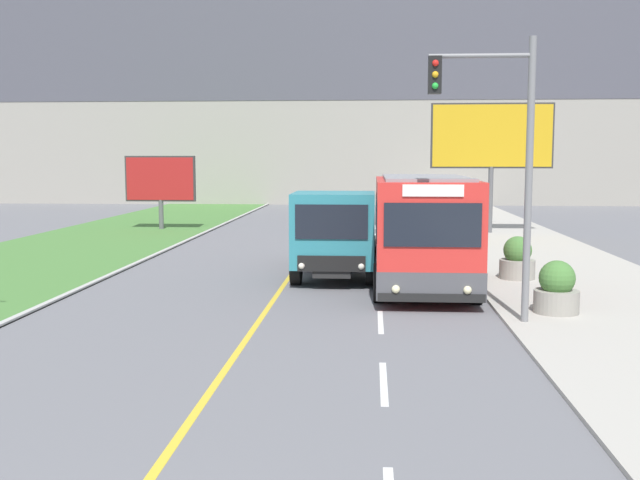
{
  "coord_description": "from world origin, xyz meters",
  "views": [
    {
      "loc": [
        2.53,
        -4.22,
        3.69
      ],
      "look_at": [
        1.1,
        16.41,
        1.4
      ],
      "focal_mm": 42.0,
      "sensor_mm": 36.0,
      "label": 1
    }
  ],
  "objects_px": {
    "city_bus": "(424,234)",
    "traffic_light_mast": "(501,145)",
    "dump_truck": "(335,235)",
    "billboard_small": "(160,180)",
    "billboard_large": "(492,139)",
    "car_distant": "(395,214)",
    "planter_round_near": "(557,290)",
    "planter_round_second": "(517,260)"
  },
  "relations": [
    {
      "from": "traffic_light_mast",
      "to": "billboard_large",
      "type": "relative_size",
      "value": 1.0
    },
    {
      "from": "city_bus",
      "to": "traffic_light_mast",
      "type": "bearing_deg",
      "value": -71.48
    },
    {
      "from": "billboard_small",
      "to": "car_distant",
      "type": "bearing_deg",
      "value": 10.35
    },
    {
      "from": "billboard_large",
      "to": "planter_round_near",
      "type": "xyz_separation_m",
      "value": [
        -1.37,
        -18.87,
        -3.95
      ]
    },
    {
      "from": "car_distant",
      "to": "planter_round_second",
      "type": "bearing_deg",
      "value": -79.83
    },
    {
      "from": "city_bus",
      "to": "billboard_small",
      "type": "distance_m",
      "value": 21.04
    },
    {
      "from": "car_distant",
      "to": "planter_round_second",
      "type": "relative_size",
      "value": 3.37
    },
    {
      "from": "city_bus",
      "to": "billboard_large",
      "type": "distance_m",
      "value": 16.68
    },
    {
      "from": "car_distant",
      "to": "billboard_large",
      "type": "relative_size",
      "value": 0.69
    },
    {
      "from": "city_bus",
      "to": "planter_round_second",
      "type": "xyz_separation_m",
      "value": [
        2.93,
        1.95,
        -0.97
      ]
    },
    {
      "from": "dump_truck",
      "to": "planter_round_near",
      "type": "relative_size",
      "value": 5.58
    },
    {
      "from": "traffic_light_mast",
      "to": "dump_truck",
      "type": "bearing_deg",
      "value": 122.67
    },
    {
      "from": "dump_truck",
      "to": "billboard_small",
      "type": "bearing_deg",
      "value": 122.75
    },
    {
      "from": "billboard_small",
      "to": "traffic_light_mast",
      "type": "bearing_deg",
      "value": -57.27
    },
    {
      "from": "city_bus",
      "to": "car_distant",
      "type": "xyz_separation_m",
      "value": [
        -0.19,
        19.3,
        -0.92
      ]
    },
    {
      "from": "car_distant",
      "to": "billboard_large",
      "type": "distance_m",
      "value": 6.83
    },
    {
      "from": "billboard_small",
      "to": "planter_round_second",
      "type": "bearing_deg",
      "value": -45.0
    },
    {
      "from": "car_distant",
      "to": "traffic_light_mast",
      "type": "bearing_deg",
      "value": -86.24
    },
    {
      "from": "city_bus",
      "to": "dump_truck",
      "type": "height_order",
      "value": "city_bus"
    },
    {
      "from": "billboard_small",
      "to": "planter_round_second",
      "type": "height_order",
      "value": "billboard_small"
    },
    {
      "from": "billboard_large",
      "to": "car_distant",
      "type": "bearing_deg",
      "value": 142.23
    },
    {
      "from": "car_distant",
      "to": "billboard_small",
      "type": "xyz_separation_m",
      "value": [
        -12.04,
        -2.2,
        1.83
      ]
    },
    {
      "from": "city_bus",
      "to": "dump_truck",
      "type": "xyz_separation_m",
      "value": [
        -2.53,
        2.03,
        -0.27
      ]
    },
    {
      "from": "traffic_light_mast",
      "to": "planter_round_near",
      "type": "relative_size",
      "value": 5.07
    },
    {
      "from": "billboard_small",
      "to": "planter_round_near",
      "type": "relative_size",
      "value": 3.05
    },
    {
      "from": "dump_truck",
      "to": "billboard_large",
      "type": "height_order",
      "value": "billboard_large"
    },
    {
      "from": "planter_round_second",
      "to": "billboard_large",
      "type": "bearing_deg",
      "value": 84.54
    },
    {
      "from": "car_distant",
      "to": "planter_round_second",
      "type": "height_order",
      "value": "car_distant"
    },
    {
      "from": "traffic_light_mast",
      "to": "billboard_large",
      "type": "xyz_separation_m",
      "value": [
        2.91,
        19.87,
        0.61
      ]
    },
    {
      "from": "traffic_light_mast",
      "to": "billboard_small",
      "type": "bearing_deg",
      "value": 122.73
    },
    {
      "from": "traffic_light_mast",
      "to": "billboard_large",
      "type": "distance_m",
      "value": 20.09
    },
    {
      "from": "city_bus",
      "to": "planter_round_near",
      "type": "height_order",
      "value": "city_bus"
    },
    {
      "from": "planter_round_second",
      "to": "billboard_small",
      "type": "bearing_deg",
      "value": 135.0
    },
    {
      "from": "dump_truck",
      "to": "billboard_small",
      "type": "distance_m",
      "value": 17.96
    },
    {
      "from": "city_bus",
      "to": "planter_round_second",
      "type": "bearing_deg",
      "value": 33.72
    },
    {
      "from": "city_bus",
      "to": "car_distant",
      "type": "height_order",
      "value": "city_bus"
    },
    {
      "from": "city_bus",
      "to": "dump_truck",
      "type": "bearing_deg",
      "value": 141.25
    },
    {
      "from": "planter_round_second",
      "to": "car_distant",
      "type": "bearing_deg",
      "value": 100.17
    },
    {
      "from": "billboard_small",
      "to": "billboard_large",
      "type": "bearing_deg",
      "value": -4.32
    },
    {
      "from": "dump_truck",
      "to": "traffic_light_mast",
      "type": "height_order",
      "value": "traffic_light_mast"
    },
    {
      "from": "billboard_large",
      "to": "planter_round_near",
      "type": "relative_size",
      "value": 5.07
    },
    {
      "from": "city_bus",
      "to": "traffic_light_mast",
      "type": "height_order",
      "value": "traffic_light_mast"
    }
  ]
}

